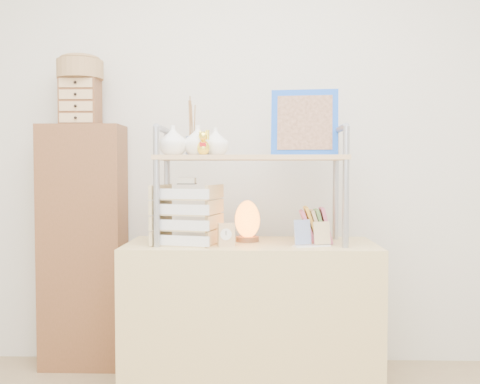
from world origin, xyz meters
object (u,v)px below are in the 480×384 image
at_px(desk, 251,319).
at_px(letter_tray, 187,218).
at_px(salt_lamp, 247,221).
at_px(cabinet, 84,246).

xyz_separation_m(desk, letter_tray, (-0.30, -0.06, 0.50)).
relative_size(desk, salt_lamp, 5.93).
relative_size(cabinet, letter_tray, 4.28).
distance_m(desk, salt_lamp, 0.48).
bearing_deg(salt_lamp, cabinet, 160.61).
height_order(cabinet, salt_lamp, cabinet).
bearing_deg(cabinet, salt_lamp, -19.34).
bearing_deg(desk, salt_lamp, 111.22).
distance_m(desk, letter_tray, 0.59).
xyz_separation_m(desk, cabinet, (-0.94, 0.37, 0.30)).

